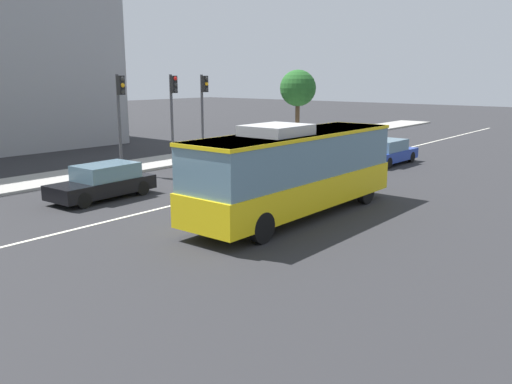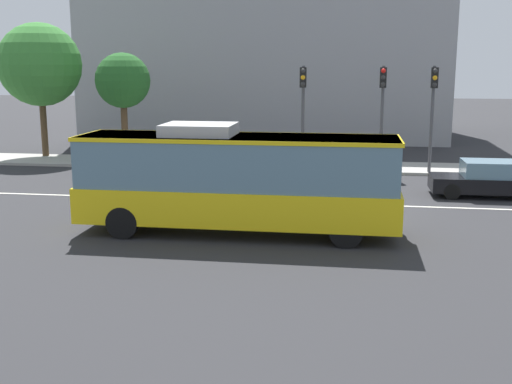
% 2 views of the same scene
% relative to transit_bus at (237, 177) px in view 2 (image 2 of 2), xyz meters
% --- Properties ---
extents(ground_plane, '(160.00, 160.00, 0.00)m').
position_rel_transit_bus_xyz_m(ground_plane, '(2.77, 4.72, -1.81)').
color(ground_plane, '#28282B').
extents(sidewalk_kerb, '(80.00, 3.45, 0.14)m').
position_rel_transit_bus_xyz_m(sidewalk_kerb, '(2.77, 13.37, -1.74)').
color(sidewalk_kerb, '#9E9B93').
rests_on(sidewalk_kerb, ground_plane).
extents(lane_centre_line, '(76.00, 0.16, 0.01)m').
position_rel_transit_bus_xyz_m(lane_centre_line, '(2.77, 4.72, -1.80)').
color(lane_centre_line, silver).
rests_on(lane_centre_line, ground_plane).
extents(transit_bus, '(10.01, 2.53, 3.46)m').
position_rel_transit_bus_xyz_m(transit_bus, '(0.00, 0.00, 0.00)').
color(transit_bus, yellow).
rests_on(transit_bus, ground_plane).
extents(sedan_black, '(4.50, 1.83, 1.46)m').
position_rel_transit_bus_xyz_m(sedan_black, '(9.09, 7.06, -1.09)').
color(sedan_black, black).
rests_on(sedan_black, ground_plane).
extents(sedan_black_ahead, '(4.57, 1.98, 1.46)m').
position_rel_transit_bus_xyz_m(sedan_black_ahead, '(-2.80, 7.93, -1.09)').
color(sedan_black_ahead, black).
rests_on(sedan_black_ahead, ground_plane).
extents(traffic_light_near_corner, '(0.34, 0.62, 5.20)m').
position_rel_transit_bus_xyz_m(traffic_light_near_corner, '(4.94, 12.06, 1.75)').
color(traffic_light_near_corner, '#47474C').
rests_on(traffic_light_near_corner, ground_plane).
extents(traffic_light_mid_block, '(0.33, 0.62, 5.20)m').
position_rel_transit_bus_xyz_m(traffic_light_mid_block, '(1.13, 11.82, 1.75)').
color(traffic_light_mid_block, '#47474C').
rests_on(traffic_light_mid_block, ground_plane).
extents(traffic_light_far_corner, '(0.33, 0.62, 5.20)m').
position_rel_transit_bus_xyz_m(traffic_light_far_corner, '(7.30, 11.94, 1.75)').
color(traffic_light_far_corner, '#47474C').
rests_on(traffic_light_far_corner, ground_plane).
extents(street_tree_kerbside_left, '(2.96, 2.96, 5.90)m').
position_rel_transit_bus_xyz_m(street_tree_kerbside_left, '(-8.73, 13.81, 2.57)').
color(street_tree_kerbside_left, '#4C3823').
rests_on(street_tree_kerbside_left, ground_plane).
extents(street_tree_kerbside_centre, '(4.61, 4.61, 7.56)m').
position_rel_transit_bus_xyz_m(street_tree_kerbside_centre, '(-13.76, 14.46, 3.43)').
color(street_tree_kerbside_centre, '#4C3823').
rests_on(street_tree_kerbside_centre, ground_plane).
extents(office_block_background, '(25.90, 14.10, 17.00)m').
position_rel_transit_bus_xyz_m(office_block_background, '(-2.81, 29.85, 6.69)').
color(office_block_background, '#939399').
rests_on(office_block_background, ground_plane).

